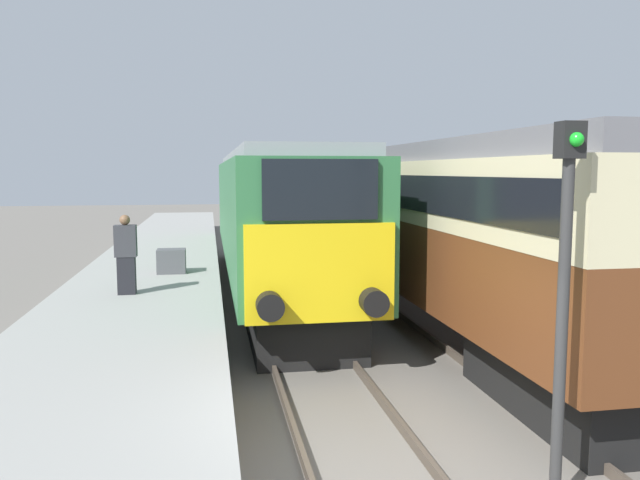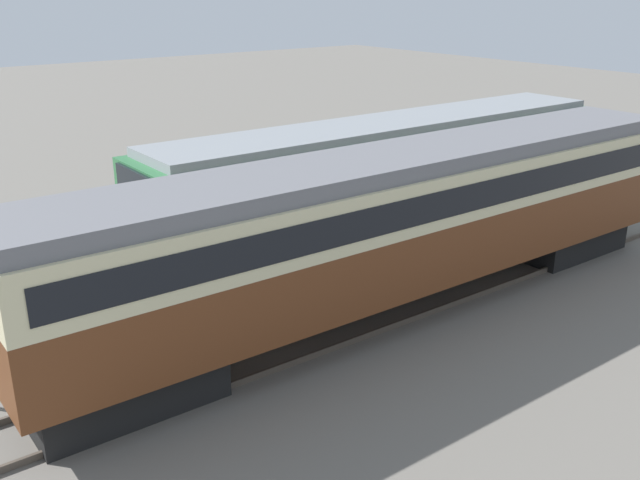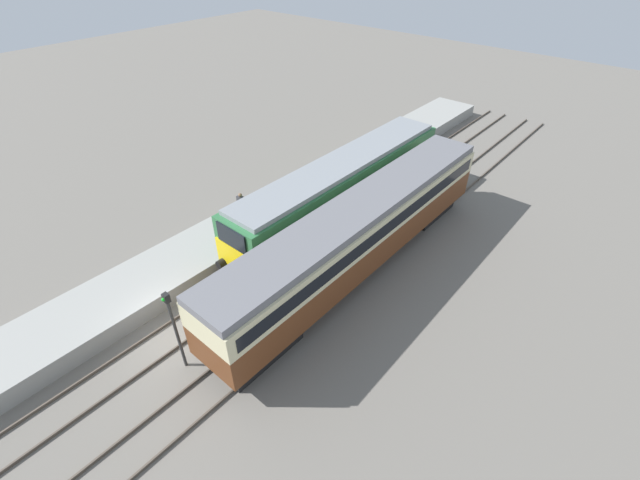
# 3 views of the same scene
# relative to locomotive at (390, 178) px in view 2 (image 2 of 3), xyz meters

# --- Properties ---
(platform_left) EXTENTS (3.50, 50.00, 0.93)m
(platform_left) POSITION_rel_locomotive_xyz_m (-3.30, -3.58, -1.77)
(platform_left) COLOR gray
(platform_left) RESTS_ON ground_plane
(rails_near_track) EXTENTS (1.51, 60.00, 0.14)m
(rails_near_track) POSITION_rel_locomotive_xyz_m (0.00, -6.58, -2.17)
(rails_near_track) COLOR #4C4238
(rails_near_track) RESTS_ON ground_plane
(rails_far_track) EXTENTS (1.50, 60.00, 0.14)m
(rails_far_track) POSITION_rel_locomotive_xyz_m (3.40, -6.58, -2.17)
(rails_far_track) COLOR #4C4238
(rails_far_track) RESTS_ON ground_plane
(locomotive) EXTENTS (2.70, 16.29, 3.96)m
(locomotive) POSITION_rel_locomotive_xyz_m (0.00, 0.00, 0.00)
(locomotive) COLOR black
(locomotive) RESTS_ON ground_plane
(passenger_carriage) EXTENTS (2.75, 18.38, 4.03)m
(passenger_carriage) POSITION_rel_locomotive_xyz_m (3.40, -2.88, 0.20)
(passenger_carriage) COLOR black
(passenger_carriage) RESTS_ON ground_plane
(person_on_platform) EXTENTS (0.44, 0.26, 1.66)m
(person_on_platform) POSITION_rel_locomotive_xyz_m (-3.49, -4.53, -0.49)
(person_on_platform) COLOR black
(person_on_platform) RESTS_ON platform_left
(luggage_crate) EXTENTS (0.70, 0.56, 0.60)m
(luggage_crate) POSITION_rel_locomotive_xyz_m (-2.73, -1.91, -1.01)
(luggage_crate) COLOR #4C4C51
(luggage_crate) RESTS_ON platform_left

